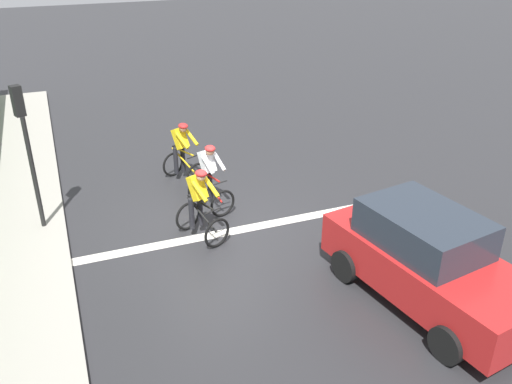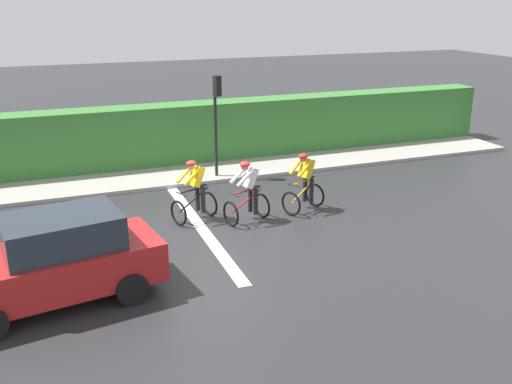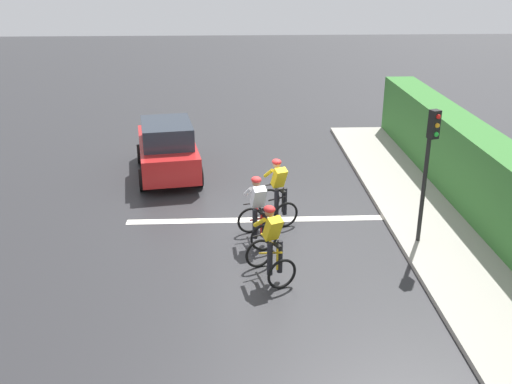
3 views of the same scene
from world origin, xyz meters
TOP-DOWN VIEW (x-y plane):
  - ground_plane at (0.00, 0.00)m, footprint 80.00×80.00m
  - sidewalk_kerb at (-4.66, 2.00)m, footprint 2.80×21.59m
  - road_marking_stop_line at (0.00, -0.34)m, footprint 7.00×0.30m
  - cyclist_lead at (-0.08, 2.68)m, footprint 1.07×1.27m
  - cyclist_second at (0.13, 0.94)m, footprint 0.96×1.23m
  - cyclist_mid at (-0.46, -0.33)m, footprint 1.04×1.26m
  - car_red at (2.73, -3.95)m, footprint 2.38×4.32m
  - traffic_light_near_crossing at (-3.74, 1.31)m, footprint 0.26×0.30m

SIDE VIEW (x-z plane):
  - ground_plane at x=0.00m, z-range 0.00..0.00m
  - road_marking_stop_line at x=0.00m, z-range 0.00..0.01m
  - sidewalk_kerb at x=-4.66m, z-range 0.00..0.12m
  - cyclist_lead at x=-0.08m, z-range -0.03..1.63m
  - cyclist_second at x=0.13m, z-range -0.03..1.63m
  - cyclist_mid at x=-0.46m, z-range -0.03..1.63m
  - car_red at x=2.73m, z-range -0.01..1.75m
  - traffic_light_near_crossing at x=-3.74m, z-range 0.55..3.89m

